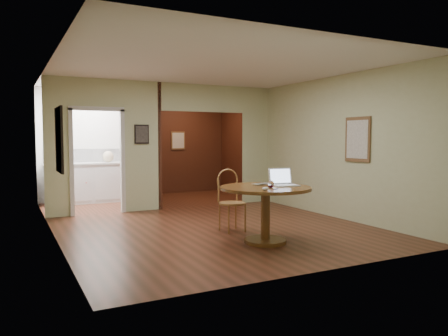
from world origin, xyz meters
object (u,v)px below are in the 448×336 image
dining_table (266,201)px  chair (230,196)px  open_laptop (283,181)px  closed_laptop (264,184)px

dining_table → chair: chair is taller
open_laptop → chair: bearing=120.2°
open_laptop → dining_table: bearing=-170.4°
open_laptop → closed_laptop: open_laptop is taller
chair → open_laptop: bearing=-70.6°
chair → closed_laptop: bearing=-81.5°
chair → closed_laptop: size_ratio=3.19×
chair → closed_laptop: 0.86m
open_laptop → closed_laptop: 0.29m
dining_table → closed_laptop: size_ratio=4.12×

